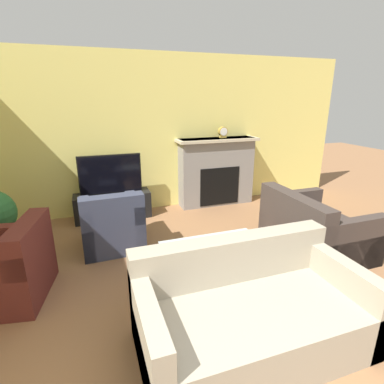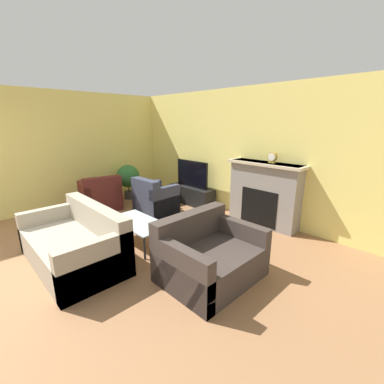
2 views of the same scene
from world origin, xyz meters
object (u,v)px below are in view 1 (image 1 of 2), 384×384
Objects in this scene: couch_sectional at (249,313)px; armchair_by_window at (7,271)px; couch_loveseat at (313,230)px; mantel_clock at (223,132)px; armchair_accent at (112,227)px; coffee_table at (214,248)px; tv at (110,174)px.

couch_sectional is 1.91× the size of armchair_by_window.
couch_loveseat is 2.42m from mantel_clock.
couch_loveseat and armchair_accent have the same top height.
couch_loveseat is 6.17× the size of mantel_clock.
armchair_by_window is 4.71× the size of mantel_clock.
coffee_table is at bearing 131.61° from armchair_accent.
mantel_clock is (1.24, 3.26, 1.08)m from couch_sectional.
coffee_table is 2.72m from mantel_clock.
couch_loveseat is 2.69m from armchair_accent.
armchair_accent is (-0.10, -1.07, -0.46)m from tv.
mantel_clock reaches higher than couch_sectional.
coffee_table is at bearing 94.60° from couch_loveseat.
couch_loveseat is 1.10× the size of coffee_table.
coffee_table is at bearing -116.52° from mantel_clock.
couch_sectional reaches higher than coffee_table.
couch_loveseat is 1.53× the size of armchair_accent.
coffee_table is at bearing 91.72° from armchair_by_window.
armchair_by_window is 1.34m from armchair_accent.
coffee_table is 5.63× the size of mantel_clock.
armchair_by_window is at bearing 32.52° from armchair_accent.
armchair_by_window is (-3.62, 0.21, 0.01)m from couch_loveseat.
coffee_table is (0.11, 1.01, 0.07)m from couch_sectional.
armchair_by_window is at bearing -149.31° from mantel_clock.
mantel_clock reaches higher than couch_loveseat.
armchair_accent reaches higher than coffee_table.
mantel_clock is (2.05, 0.10, 0.60)m from tv.
tv is 1.17m from armchair_accent.
armchair_by_window is 0.84× the size of coffee_table.
tv is 1.05× the size of armchair_by_window.
mantel_clock is at bearing 2.85° from tv.
couch_loveseat is (2.42, -2.03, -0.48)m from tv.
mantel_clock reaches higher than armchair_by_window.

